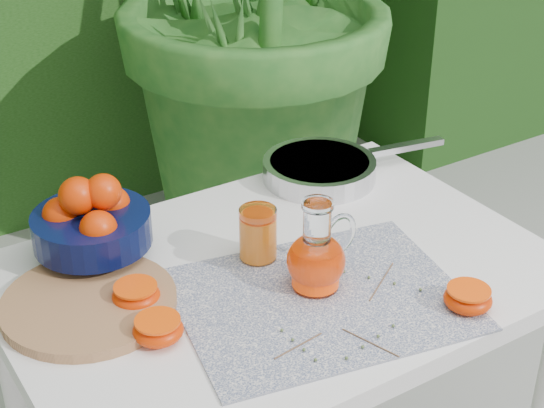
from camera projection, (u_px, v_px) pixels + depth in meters
white_table at (278, 305)px, 1.58m from camera, size 1.00×0.70×0.75m
placemat at (321, 299)px, 1.46m from camera, size 0.55×0.47×0.00m
cutting_board at (89, 303)px, 1.44m from camera, size 0.32×0.32×0.02m
fruit_bowl at (91, 221)px, 1.54m from camera, size 0.24×0.24×0.18m
juice_pitcher at (317, 258)px, 1.46m from camera, size 0.16×0.12×0.17m
juice_tumbler at (258, 235)px, 1.55m from camera, size 0.09×0.09×0.10m
saute_pan at (321, 168)px, 1.85m from camera, size 0.46×0.29×0.05m
orange_halves at (256, 307)px, 1.41m from camera, size 0.59×0.42×0.04m
thyme_sprigs at (353, 320)px, 1.40m from camera, size 0.34×0.24×0.01m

